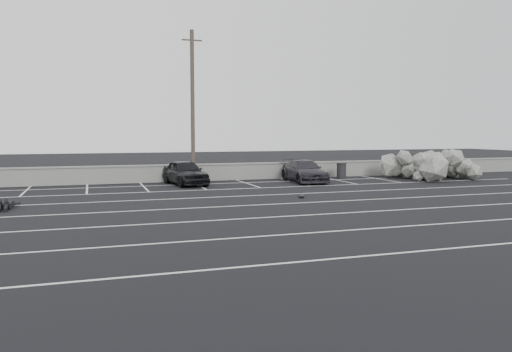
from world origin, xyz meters
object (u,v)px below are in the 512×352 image
object	(u,v)px
person	(7,202)
skateboard	(302,196)
utility_pole	(193,106)
trash_bin	(341,171)
car_left	(185,172)
car_right	(304,171)
riprap_pile	(432,169)

from	to	relation	value
person	skateboard	size ratio (longest dim) A/B	3.15
utility_pole	trash_bin	xyz separation A→B (m)	(9.70, -0.59, -4.06)
car_left	person	world-z (taller)	car_left
trash_bin	utility_pole	bearing A→B (deg)	176.53
utility_pole	person	bearing A→B (deg)	-139.52
car_right	person	size ratio (longest dim) A/B	1.91
car_right	skateboard	distance (m)	7.38
riprap_pile	person	xyz separation A→B (m)	(-24.51, -5.42, -0.40)
car_right	riprap_pile	distance (m)	8.93
person	skateboard	xyz separation A→B (m)	(12.51, -0.75, -0.17)
utility_pole	riprap_pile	xyz separation A→B (m)	(15.40, -2.36, -3.95)
skateboard	trash_bin	bearing A→B (deg)	74.69
trash_bin	riprap_pile	distance (m)	5.97
riprap_pile	person	bearing A→B (deg)	-167.53
trash_bin	person	distance (m)	20.14
trash_bin	skateboard	bearing A→B (deg)	-128.45
car_left	person	size ratio (longest dim) A/B	1.76
car_right	skateboard	bearing A→B (deg)	-110.88
car_right	utility_pole	world-z (taller)	utility_pole
person	car_right	bearing A→B (deg)	21.10
car_right	person	bearing A→B (deg)	-155.25
utility_pole	person	distance (m)	12.74
riprap_pile	person	distance (m)	25.11
utility_pole	car_left	bearing A→B (deg)	-120.93
car_right	trash_bin	distance (m)	3.46
car_right	riprap_pile	bearing A→B (deg)	0.80
trash_bin	car_left	bearing A→B (deg)	-176.64
person	utility_pole	bearing A→B (deg)	40.81
car_left	skateboard	xyz separation A→B (m)	(4.12, -7.33, -0.65)
car_left	skateboard	bearing A→B (deg)	-70.29
car_right	skateboard	size ratio (longest dim) A/B	6.02
utility_pole	riprap_pile	world-z (taller)	utility_pole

